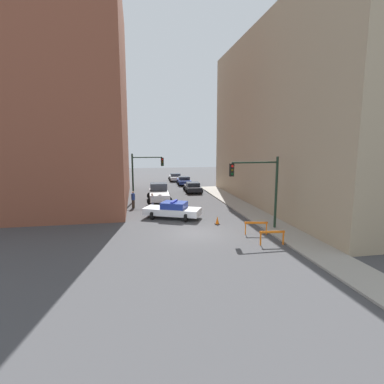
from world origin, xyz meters
name	(u,v)px	position (x,y,z in m)	size (l,w,h in m)	color
ground_plane	(196,233)	(0.00, 0.00, 0.00)	(120.00, 120.00, 0.00)	#424244
sidewalk_right	(278,228)	(6.20, 0.00, 0.06)	(2.40, 44.00, 0.12)	#9E998E
building_corner_left	(55,97)	(-12.00, 14.00, 10.98)	(14.00, 20.00, 21.96)	brown
building_right	(312,118)	(13.40, 8.00, 8.73)	(12.00, 28.00, 17.47)	tan
traffic_light_near	(261,182)	(4.73, -0.01, 3.53)	(3.64, 0.35, 5.20)	black
traffic_light_far	(143,170)	(-3.30, 12.75, 3.40)	(3.44, 0.35, 5.20)	black
police_car	(173,210)	(-1.10, 4.61, 0.72)	(5.04, 3.67, 1.52)	white
white_truck	(159,193)	(-1.64, 12.49, 0.91)	(2.78, 5.47, 1.90)	silver
parked_car_near	(193,187)	(3.17, 17.96, 0.67)	(2.39, 4.37, 1.31)	black
parked_car_mid	(184,181)	(3.18, 25.18, 0.67)	(2.42, 4.39, 1.31)	navy
parked_car_far	(175,177)	(2.52, 30.38, 0.67)	(2.41, 4.38, 1.31)	silver
pedestrian_crossing	(152,202)	(-2.62, 7.83, 0.86)	(0.46, 0.46, 1.66)	#474C66
pedestrian_corner	(133,199)	(-4.39, 9.39, 0.86)	(0.50, 0.50, 1.66)	#382D23
barrier_front	(272,235)	(4.12, -3.28, 0.62)	(1.60, 0.32, 0.90)	orange
barrier_mid	(256,226)	(4.01, -1.03, 0.62)	(1.58, 0.46, 0.90)	orange
traffic_cone	(217,220)	(2.08, 2.03, 0.32)	(0.36, 0.36, 0.66)	black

